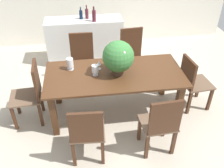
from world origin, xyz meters
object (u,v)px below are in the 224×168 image
at_px(chair_foot_end, 192,81).
at_px(crystal_vase_center_near, 70,63).
at_px(wine_glass, 99,63).
at_px(wine_bottle_tall, 94,16).
at_px(wine_bottle_amber, 87,14).
at_px(chair_far_right, 132,54).
at_px(crystal_vase_left, 95,69).
at_px(wine_bottle_dark, 81,14).
at_px(chair_head_end, 32,91).
at_px(chair_near_right, 161,123).
at_px(chair_near_left, 87,132).
at_px(flower_centerpiece, 118,57).
at_px(dining_table, 114,80).
at_px(kitchen_counter, 85,40).
at_px(chair_far_left, 82,58).

height_order(chair_foot_end, crystal_vase_center_near, crystal_vase_center_near).
relative_size(chair_foot_end, wine_glass, 6.60).
bearing_deg(wine_bottle_tall, wine_bottle_amber, 126.19).
distance_m(chair_far_right, crystal_vase_center_near, 1.35).
bearing_deg(chair_far_right, wine_glass, -137.56).
height_order(crystal_vase_left, wine_bottle_dark, wine_bottle_dark).
xyz_separation_m(chair_far_right, chair_head_end, (-1.72, -0.91, -0.03)).
xyz_separation_m(chair_foot_end, wine_glass, (-1.49, 0.17, 0.35)).
height_order(chair_near_right, wine_bottle_tall, wine_bottle_tall).
xyz_separation_m(chair_far_right, chair_near_left, (-0.94, -1.82, -0.06)).
distance_m(flower_centerpiece, wine_bottle_amber, 1.92).
xyz_separation_m(chair_near_right, flower_centerpiece, (-0.42, 0.90, 0.51)).
bearing_deg(wine_glass, wine_bottle_tall, 88.27).
height_order(dining_table, crystal_vase_center_near, crystal_vase_center_near).
bearing_deg(wine_bottle_tall, wine_bottle_dark, 145.75).
distance_m(dining_table, kitchen_counter, 1.90).
bearing_deg(chair_far_right, crystal_vase_left, -134.51).
height_order(chair_near_right, chair_near_left, chair_near_right).
bearing_deg(chair_foot_end, wine_bottle_amber, 34.27).
relative_size(chair_near_left, wine_bottle_tall, 3.10).
xyz_separation_m(kitchen_counter, wine_bottle_dark, (-0.04, 0.02, 0.57)).
xyz_separation_m(chair_head_end, flower_centerpiece, (1.31, -0.01, 0.50)).
height_order(kitchen_counter, wine_bottle_dark, wine_bottle_dark).
xyz_separation_m(chair_near_right, crystal_vase_left, (-0.77, 0.90, 0.33)).
height_order(wine_bottle_amber, wine_bottle_dark, wine_bottle_amber).
height_order(chair_far_left, flower_centerpiece, flower_centerpiece).
relative_size(chair_far_left, chair_foot_end, 1.09).
xyz_separation_m(chair_near_right, wine_bottle_amber, (-0.78, 2.79, 0.51)).
distance_m(chair_near_left, wine_bottle_tall, 2.68).
bearing_deg(chair_head_end, kitchen_counter, 150.95).
bearing_deg(crystal_vase_center_near, wine_bottle_dark, 82.14).
distance_m(chair_near_right, chair_head_end, 1.96).
height_order(chair_head_end, chair_foot_end, chair_head_end).
bearing_deg(chair_near_right, chair_far_left, -66.69).
xyz_separation_m(chair_far_left, crystal_vase_left, (0.18, -0.93, 0.31)).
bearing_deg(wine_glass, flower_centerpiece, -32.58).
relative_size(dining_table, wine_bottle_amber, 7.59).
relative_size(dining_table, chair_foot_end, 2.26).
bearing_deg(dining_table, chair_far_left, 116.89).
xyz_separation_m(crystal_vase_center_near, wine_glass, (0.44, -0.04, -0.01)).
height_order(chair_far_left, wine_bottle_amber, wine_bottle_amber).
bearing_deg(wine_bottle_dark, crystal_vase_center_near, -97.86).
distance_m(dining_table, chair_far_left, 1.04).
distance_m(chair_far_right, flower_centerpiece, 1.11).
relative_size(chair_head_end, wine_glass, 7.13).
relative_size(flower_centerpiece, wine_bottle_tall, 1.75).
height_order(crystal_vase_left, wine_bottle_amber, wine_bottle_amber).
height_order(chair_far_right, flower_centerpiece, flower_centerpiece).
bearing_deg(wine_bottle_dark, chair_far_left, -92.32).
height_order(chair_foot_end, flower_centerpiece, flower_centerpiece).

